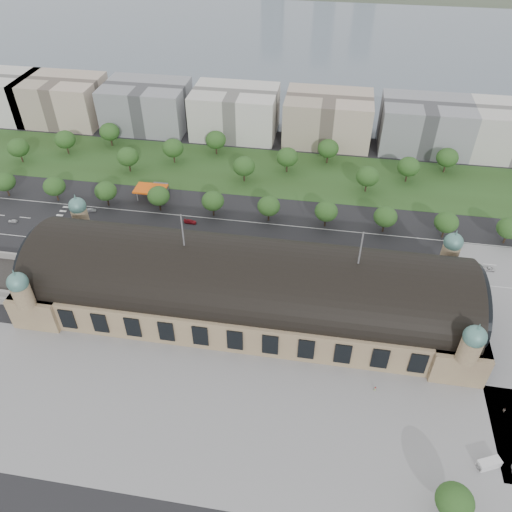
% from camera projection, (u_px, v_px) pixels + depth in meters
% --- Properties ---
extents(ground, '(900.00, 900.00, 0.00)m').
position_uv_depth(ground, '(247.00, 308.00, 173.24)').
color(ground, black).
rests_on(ground, ground).
extents(station, '(150.00, 48.40, 44.30)m').
position_uv_depth(station, '(246.00, 287.00, 166.66)').
color(station, '#9E8962').
rests_on(station, ground).
extents(plaza_south, '(190.00, 48.00, 0.12)m').
position_uv_depth(plaza_south, '(254.00, 425.00, 138.64)').
color(plaza_south, gray).
rests_on(plaza_south, ground).
extents(road_slab, '(260.00, 26.00, 0.10)m').
position_uv_depth(road_slab, '(215.00, 237.00, 204.53)').
color(road_slab, black).
rests_on(road_slab, ground).
extents(grass_belt, '(300.00, 45.00, 0.10)m').
position_uv_depth(grass_belt, '(250.00, 171.00, 245.61)').
color(grass_belt, '#29461C').
rests_on(grass_belt, ground).
extents(petrol_station, '(14.00, 13.00, 5.05)m').
position_uv_depth(petrol_station, '(156.00, 189.00, 227.54)').
color(petrol_station, '#EB570D').
rests_on(petrol_station, ground).
extents(lake, '(700.00, 320.00, 0.08)m').
position_uv_depth(lake, '(312.00, 44.00, 399.18)').
color(lake, slate).
rests_on(lake, ground).
extents(office_1, '(45.00, 32.00, 24.00)m').
position_uv_depth(office_1, '(62.00, 100.00, 282.54)').
color(office_1, '#BBA692').
rests_on(office_1, ground).
extents(office_2, '(45.00, 32.00, 24.00)m').
position_uv_depth(office_2, '(147.00, 106.00, 276.33)').
color(office_2, gray).
rests_on(office_2, ground).
extents(office_3, '(45.00, 32.00, 24.00)m').
position_uv_depth(office_3, '(235.00, 112.00, 270.12)').
color(office_3, beige).
rests_on(office_3, ground).
extents(office_4, '(45.00, 32.00, 24.00)m').
position_uv_depth(office_4, '(328.00, 118.00, 263.91)').
color(office_4, '#BBA692').
rests_on(office_4, ground).
extents(office_5, '(45.00, 32.00, 24.00)m').
position_uv_depth(office_5, '(425.00, 125.00, 257.70)').
color(office_5, gray).
rests_on(office_5, ground).
extents(tree_row_0, '(9.60, 9.60, 11.52)m').
position_uv_depth(tree_row_0, '(4.00, 182.00, 223.57)').
color(tree_row_0, '#2D2116').
rests_on(tree_row_0, ground).
extents(tree_row_1, '(9.60, 9.60, 11.52)m').
position_uv_depth(tree_row_1, '(54.00, 186.00, 220.59)').
color(tree_row_1, '#2D2116').
rests_on(tree_row_1, ground).
extents(tree_row_2, '(9.60, 9.60, 11.52)m').
position_uv_depth(tree_row_2, '(106.00, 191.00, 217.61)').
color(tree_row_2, '#2D2116').
rests_on(tree_row_2, ground).
extents(tree_row_3, '(9.60, 9.60, 11.52)m').
position_uv_depth(tree_row_3, '(159.00, 196.00, 214.63)').
color(tree_row_3, '#2D2116').
rests_on(tree_row_3, ground).
extents(tree_row_4, '(9.60, 9.60, 11.52)m').
position_uv_depth(tree_row_4, '(213.00, 201.00, 211.65)').
color(tree_row_4, '#2D2116').
rests_on(tree_row_4, ground).
extents(tree_row_5, '(9.60, 9.60, 11.52)m').
position_uv_depth(tree_row_5, '(269.00, 206.00, 208.67)').
color(tree_row_5, '#2D2116').
rests_on(tree_row_5, ground).
extents(tree_row_6, '(9.60, 9.60, 11.52)m').
position_uv_depth(tree_row_6, '(326.00, 211.00, 205.69)').
color(tree_row_6, '#2D2116').
rests_on(tree_row_6, ground).
extents(tree_row_7, '(9.60, 9.60, 11.52)m').
position_uv_depth(tree_row_7, '(385.00, 217.00, 202.71)').
color(tree_row_7, '#2D2116').
rests_on(tree_row_7, ground).
extents(tree_row_8, '(9.60, 9.60, 11.52)m').
position_uv_depth(tree_row_8, '(446.00, 222.00, 199.73)').
color(tree_row_8, '#2D2116').
rests_on(tree_row_8, ground).
extents(tree_row_9, '(9.60, 9.60, 11.52)m').
position_uv_depth(tree_row_9, '(509.00, 228.00, 196.75)').
color(tree_row_9, '#2D2116').
rests_on(tree_row_9, ground).
extents(tree_belt_0, '(10.40, 10.40, 12.48)m').
position_uv_depth(tree_belt_0, '(18.00, 148.00, 247.16)').
color(tree_belt_0, '#2D2116').
rests_on(tree_belt_0, ground).
extents(tree_belt_1, '(10.40, 10.40, 12.48)m').
position_uv_depth(tree_belt_1, '(65.00, 139.00, 253.90)').
color(tree_belt_1, '#2D2116').
rests_on(tree_belt_1, ground).
extents(tree_belt_2, '(10.40, 10.40, 12.48)m').
position_uv_depth(tree_belt_2, '(109.00, 132.00, 260.64)').
color(tree_belt_2, '#2D2116').
rests_on(tree_belt_2, ground).
extents(tree_belt_3, '(10.40, 10.40, 12.48)m').
position_uv_depth(tree_belt_3, '(128.00, 157.00, 240.08)').
color(tree_belt_3, '#2D2116').
rests_on(tree_belt_3, ground).
extents(tree_belt_4, '(10.40, 10.40, 12.48)m').
position_uv_depth(tree_belt_4, '(173.00, 148.00, 246.82)').
color(tree_belt_4, '#2D2116').
rests_on(tree_belt_4, ground).
extents(tree_belt_5, '(10.40, 10.40, 12.48)m').
position_uv_depth(tree_belt_5, '(216.00, 140.00, 253.56)').
color(tree_belt_5, '#2D2116').
rests_on(tree_belt_5, ground).
extents(tree_belt_6, '(10.40, 10.40, 12.48)m').
position_uv_depth(tree_belt_6, '(244.00, 166.00, 233.00)').
color(tree_belt_6, '#2D2116').
rests_on(tree_belt_6, ground).
extents(tree_belt_7, '(10.40, 10.40, 12.48)m').
position_uv_depth(tree_belt_7, '(287.00, 157.00, 239.74)').
color(tree_belt_7, '#2D2116').
rests_on(tree_belt_7, ground).
extents(tree_belt_8, '(10.40, 10.40, 12.48)m').
position_uv_depth(tree_belt_8, '(328.00, 148.00, 246.48)').
color(tree_belt_8, '#2D2116').
rests_on(tree_belt_8, ground).
extents(tree_belt_9, '(10.40, 10.40, 12.48)m').
position_uv_depth(tree_belt_9, '(368.00, 176.00, 225.93)').
color(tree_belt_9, '#2D2116').
rests_on(tree_belt_9, ground).
extents(tree_belt_10, '(10.40, 10.40, 12.48)m').
position_uv_depth(tree_belt_10, '(409.00, 167.00, 232.67)').
color(tree_belt_10, '#2D2116').
rests_on(tree_belt_10, ground).
extents(tree_belt_11, '(10.40, 10.40, 12.48)m').
position_uv_depth(tree_belt_11, '(447.00, 158.00, 239.40)').
color(tree_belt_11, '#2D2116').
rests_on(tree_belt_11, ground).
extents(tree_plaza_s, '(9.00, 9.00, 10.64)m').
position_uv_depth(tree_plaza_s, '(455.00, 501.00, 115.94)').
color(tree_plaza_s, '#2D2116').
rests_on(tree_plaza_s, ground).
extents(traffic_car_0, '(4.01, 1.86, 1.33)m').
position_uv_depth(traffic_car_0, '(13.00, 221.00, 211.98)').
color(traffic_car_0, silver).
rests_on(traffic_car_0, ground).
extents(traffic_car_1, '(4.23, 1.86, 1.35)m').
position_uv_depth(traffic_car_1, '(91.00, 210.00, 218.18)').
color(traffic_car_1, gray).
rests_on(traffic_car_1, ground).
extents(traffic_car_3, '(5.34, 2.35, 1.53)m').
position_uv_depth(traffic_car_3, '(190.00, 222.00, 211.47)').
color(traffic_car_3, maroon).
rests_on(traffic_car_3, ground).
extents(traffic_car_4, '(4.83, 2.04, 1.63)m').
position_uv_depth(traffic_car_4, '(269.00, 242.00, 200.81)').
color(traffic_car_4, '#1A274A').
rests_on(traffic_car_4, ground).
extents(traffic_car_6, '(4.63, 2.21, 1.28)m').
position_uv_depth(traffic_car_6, '(488.00, 269.00, 188.35)').
color(traffic_car_6, silver).
rests_on(traffic_car_6, ground).
extents(parked_car_0, '(4.42, 2.99, 1.38)m').
position_uv_depth(parked_car_0, '(65.00, 246.00, 199.01)').
color(parked_car_0, black).
rests_on(parked_car_0, ground).
extents(parked_car_1, '(5.77, 5.12, 1.48)m').
position_uv_depth(parked_car_1, '(89.00, 245.00, 199.04)').
color(parked_car_1, maroon).
rests_on(parked_car_1, ground).
extents(parked_car_2, '(5.16, 3.92, 1.39)m').
position_uv_depth(parked_car_2, '(155.00, 256.00, 194.01)').
color(parked_car_2, '#1D1948').
rests_on(parked_car_2, ground).
extents(parked_car_3, '(5.03, 3.68, 1.59)m').
position_uv_depth(parked_car_3, '(96.00, 250.00, 196.63)').
color(parked_car_3, '#505257').
rests_on(parked_car_3, ground).
extents(parked_car_4, '(4.39, 2.94, 1.37)m').
position_uv_depth(parked_car_4, '(162.00, 258.00, 193.33)').
color(parked_car_4, '#BBBBBD').
rests_on(parked_car_4, ground).
extents(parked_car_5, '(6.51, 4.70, 1.65)m').
position_uv_depth(parked_car_5, '(182.00, 253.00, 195.43)').
color(parked_car_5, '#979BA0').
rests_on(parked_car_5, ground).
extents(parked_car_6, '(5.01, 4.57, 1.41)m').
position_uv_depth(parked_car_6, '(191.00, 261.00, 191.89)').
color(parked_car_6, black).
rests_on(parked_car_6, ground).
extents(bus_west, '(12.45, 3.50, 3.43)m').
position_uv_depth(bus_west, '(225.00, 252.00, 194.30)').
color(bus_west, '#B11C2D').
rests_on(bus_west, ground).
extents(bus_mid, '(12.17, 2.88, 3.39)m').
position_uv_depth(bus_mid, '(258.00, 256.00, 192.67)').
color(bus_mid, silver).
rests_on(bus_mid, ground).
extents(bus_east, '(12.12, 3.79, 3.32)m').
position_uv_depth(bus_east, '(293.00, 254.00, 193.50)').
color(bus_east, beige).
rests_on(bus_east, ground).
extents(van_south, '(6.51, 4.67, 2.62)m').
position_uv_depth(van_south, '(488.00, 464.00, 128.63)').
color(van_south, silver).
rests_on(van_south, ground).
extents(pedestrian_0, '(0.91, 0.73, 1.62)m').
position_uv_depth(pedestrian_0, '(375.00, 389.00, 146.86)').
color(pedestrian_0, gray).
rests_on(pedestrian_0, ground).
extents(pedestrian_2, '(0.85, 1.07, 1.92)m').
position_uv_depth(pedestrian_2, '(504.00, 410.00, 141.20)').
color(pedestrian_2, gray).
rests_on(pedestrian_2, ground).
extents(pedestrian_4, '(1.12, 1.20, 1.77)m').
position_uv_depth(pedestrian_4, '(465.00, 511.00, 120.06)').
color(pedestrian_4, gray).
rests_on(pedestrian_4, ground).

